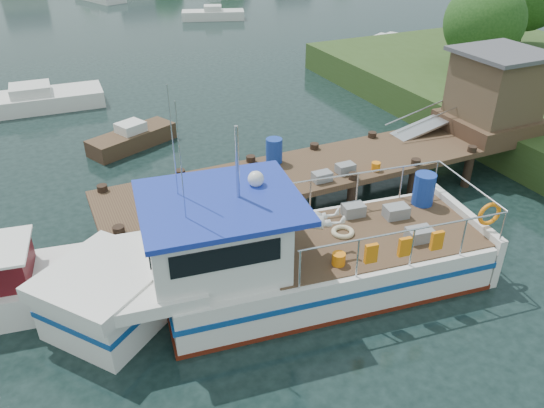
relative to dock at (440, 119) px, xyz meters
name	(u,v)px	position (x,y,z in m)	size (l,w,h in m)	color
ground_plane	(280,211)	(-6.51, -0.01, -2.24)	(160.00, 160.00, 0.00)	black
dock	(440,119)	(0.00, 0.00, 0.00)	(16.60, 3.00, 4.78)	#493422
lobster_boat	(271,260)	(-8.59, -3.78, -1.18)	(12.17, 4.83, 5.85)	silver
moored_rowboat	(132,138)	(-9.91, 7.45, -1.83)	(3.98, 2.72, 1.10)	#493422
moored_a	(33,100)	(-13.41, 14.22, -1.78)	(6.85, 2.61, 1.24)	silver
moored_b	(213,14)	(2.27, 31.49, -1.81)	(5.59, 3.43, 1.17)	silver
moored_c	(384,45)	(9.42, 16.41, -1.88)	(6.46, 4.81, 0.98)	silver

